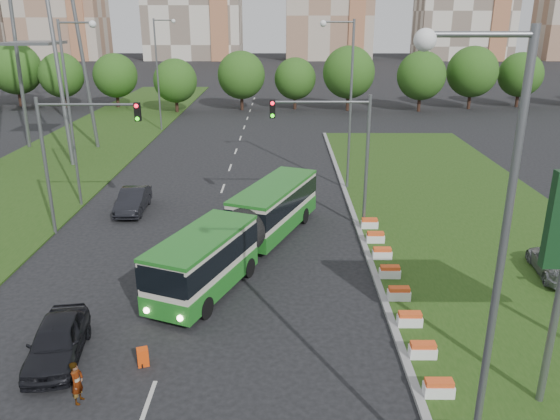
{
  "coord_description": "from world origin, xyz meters",
  "views": [
    {
      "loc": [
        1.47,
        -20.97,
        12.11
      ],
      "look_at": [
        1.35,
        5.87,
        2.6
      ],
      "focal_mm": 35.0,
      "sensor_mm": 36.0,
      "label": 1
    }
  ],
  "objects_px": {
    "traffic_mast_left": "(71,145)",
    "car_left_far": "(133,200)",
    "pedestrian": "(77,382)",
    "articulated_bus": "(241,229)",
    "shopping_trolley": "(143,357)",
    "car_left_near": "(57,341)",
    "traffic_mast_median": "(340,141)",
    "car_median": "(555,263)"
  },
  "relations": [
    {
      "from": "traffic_mast_left",
      "to": "pedestrian",
      "type": "xyz_separation_m",
      "value": [
        5.1,
        -15.0,
        -4.58
      ]
    },
    {
      "from": "car_median",
      "to": "traffic_mast_median",
      "type": "bearing_deg",
      "value": -26.55
    },
    {
      "from": "shopping_trolley",
      "to": "articulated_bus",
      "type": "bearing_deg",
      "value": 53.59
    },
    {
      "from": "articulated_bus",
      "to": "shopping_trolley",
      "type": "relative_size",
      "value": 22.64
    },
    {
      "from": "car_left_near",
      "to": "shopping_trolley",
      "type": "bearing_deg",
      "value": -15.38
    },
    {
      "from": "articulated_bus",
      "to": "pedestrian",
      "type": "height_order",
      "value": "articulated_bus"
    },
    {
      "from": "car_median",
      "to": "shopping_trolley",
      "type": "bearing_deg",
      "value": 28.77
    },
    {
      "from": "traffic_mast_median",
      "to": "car_left_far",
      "type": "height_order",
      "value": "traffic_mast_median"
    },
    {
      "from": "traffic_mast_left",
      "to": "pedestrian",
      "type": "distance_m",
      "value": 16.49
    },
    {
      "from": "articulated_bus",
      "to": "shopping_trolley",
      "type": "height_order",
      "value": "articulated_bus"
    },
    {
      "from": "traffic_mast_median",
      "to": "car_left_far",
      "type": "xyz_separation_m",
      "value": [
        -13.12,
        2.9,
        -4.59
      ]
    },
    {
      "from": "pedestrian",
      "to": "shopping_trolley",
      "type": "bearing_deg",
      "value": -31.18
    },
    {
      "from": "car_left_near",
      "to": "traffic_mast_median",
      "type": "bearing_deg",
      "value": 40.69
    },
    {
      "from": "traffic_mast_left",
      "to": "shopping_trolley",
      "type": "bearing_deg",
      "value": -62.53
    },
    {
      "from": "traffic_mast_left",
      "to": "articulated_bus",
      "type": "relative_size",
      "value": 0.51
    },
    {
      "from": "traffic_mast_left",
      "to": "articulated_bus",
      "type": "height_order",
      "value": "traffic_mast_left"
    },
    {
      "from": "traffic_mast_median",
      "to": "articulated_bus",
      "type": "distance_m",
      "value": 7.88
    },
    {
      "from": "car_left_near",
      "to": "articulated_bus",
      "type": "bearing_deg",
      "value": 47.85
    },
    {
      "from": "traffic_mast_left",
      "to": "car_left_far",
      "type": "xyz_separation_m",
      "value": [
        2.04,
        3.9,
        -4.59
      ]
    },
    {
      "from": "traffic_mast_left",
      "to": "car_median",
      "type": "bearing_deg",
      "value": -12.84
    },
    {
      "from": "traffic_mast_median",
      "to": "pedestrian",
      "type": "relative_size",
      "value": 5.23
    },
    {
      "from": "traffic_mast_median",
      "to": "traffic_mast_left",
      "type": "height_order",
      "value": "same"
    },
    {
      "from": "car_left_far",
      "to": "pedestrian",
      "type": "distance_m",
      "value": 19.14
    },
    {
      "from": "traffic_mast_left",
      "to": "articulated_bus",
      "type": "bearing_deg",
      "value": -18.39
    },
    {
      "from": "traffic_mast_median",
      "to": "articulated_bus",
      "type": "relative_size",
      "value": 0.51
    },
    {
      "from": "car_left_far",
      "to": "pedestrian",
      "type": "height_order",
      "value": "pedestrian"
    },
    {
      "from": "articulated_bus",
      "to": "shopping_trolley",
      "type": "xyz_separation_m",
      "value": [
        -2.95,
        -9.73,
        -1.23
      ]
    },
    {
      "from": "articulated_bus",
      "to": "car_left_near",
      "type": "bearing_deg",
      "value": -101.46
    },
    {
      "from": "traffic_mast_left",
      "to": "articulated_bus",
      "type": "xyz_separation_m",
      "value": [
        9.68,
        -3.22,
        -3.78
      ]
    },
    {
      "from": "shopping_trolley",
      "to": "pedestrian",
      "type": "bearing_deg",
      "value": -148.26
    },
    {
      "from": "traffic_mast_left",
      "to": "car_left_near",
      "type": "relative_size",
      "value": 1.76
    },
    {
      "from": "car_left_near",
      "to": "pedestrian",
      "type": "relative_size",
      "value": 2.97
    },
    {
      "from": "car_left_far",
      "to": "traffic_mast_median",
      "type": "bearing_deg",
      "value": -14.49
    },
    {
      "from": "traffic_mast_median",
      "to": "traffic_mast_left",
      "type": "xyz_separation_m",
      "value": [
        -15.16,
        -1.0,
        0.0
      ]
    },
    {
      "from": "articulated_bus",
      "to": "car_left_near",
      "type": "xyz_separation_m",
      "value": [
        -6.19,
        -9.35,
        -0.8
      ]
    },
    {
      "from": "traffic_mast_left",
      "to": "car_left_near",
      "type": "height_order",
      "value": "traffic_mast_left"
    },
    {
      "from": "traffic_mast_median",
      "to": "pedestrian",
      "type": "distance_m",
      "value": 19.44
    },
    {
      "from": "traffic_mast_left",
      "to": "car_left_far",
      "type": "bearing_deg",
      "value": 62.36
    },
    {
      "from": "car_left_near",
      "to": "shopping_trolley",
      "type": "relative_size",
      "value": 6.6
    },
    {
      "from": "articulated_bus",
      "to": "pedestrian",
      "type": "xyz_separation_m",
      "value": [
        -4.59,
        -11.78,
        -0.81
      ]
    },
    {
      "from": "shopping_trolley",
      "to": "car_median",
      "type": "bearing_deg",
      "value": 1.83
    },
    {
      "from": "car_left_far",
      "to": "car_left_near",
      "type": "bearing_deg",
      "value": -87.01
    }
  ]
}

